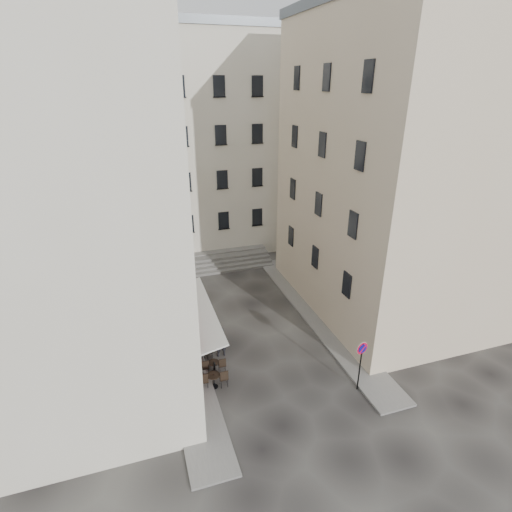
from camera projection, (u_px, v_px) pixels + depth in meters
name	position (u px, v px, depth m)	size (l,w,h in m)	color
ground	(267.00, 354.00, 22.78)	(90.00, 90.00, 0.00)	black
sidewalk_left	(178.00, 329.00, 24.97)	(2.00, 22.00, 0.12)	slate
sidewalk_right	(315.00, 314.00, 26.65)	(2.00, 18.00, 0.12)	slate
building_left	(32.00, 176.00, 18.30)	(12.20, 16.20, 20.60)	beige
building_right	(407.00, 168.00, 25.09)	(12.20, 14.20, 18.60)	beige
building_back	(186.00, 143.00, 35.34)	(18.20, 10.20, 18.60)	beige
cafe_storefront	(186.00, 330.00, 21.68)	(1.74, 7.30, 3.50)	#4B0D0A
stone_steps	(217.00, 262.00, 33.58)	(9.00, 3.15, 0.80)	#575552
bollard_near	(215.00, 369.00, 20.78)	(0.12, 0.12, 0.98)	black
bollard_mid	(202.00, 333.00, 23.83)	(0.12, 0.12, 0.98)	black
bollard_far	(192.00, 304.00, 26.88)	(0.12, 0.12, 0.98)	black
no_parking_sign	(361.00, 357.00, 19.39)	(0.64, 0.16, 2.82)	black
bistro_table_a	(214.00, 379.00, 20.12)	(1.42, 0.67, 1.00)	black
bistro_table_b	(214.00, 366.00, 21.15)	(1.27, 0.60, 0.89)	black
bistro_table_c	(202.00, 352.00, 22.23)	(1.21, 0.57, 0.85)	black
bistro_table_d	(203.00, 333.00, 23.89)	(1.33, 0.62, 0.93)	black
bistro_table_e	(191.00, 318.00, 25.37)	(1.30, 0.61, 0.91)	black
pedestrian	(220.00, 342.00, 22.29)	(0.70, 0.46, 1.91)	black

